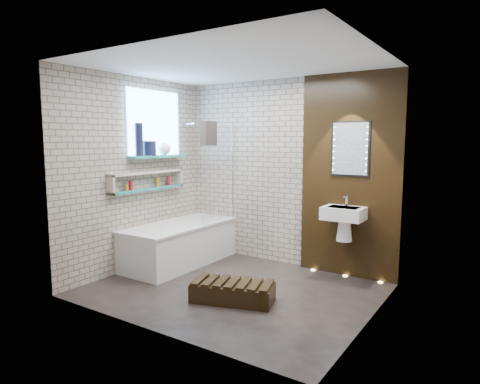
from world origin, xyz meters
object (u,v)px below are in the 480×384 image
Objects in this scene: bath_screen at (218,174)px; walnut_step at (233,292)px; led_mirror at (350,149)px; bathtub at (180,244)px; washbasin at (344,218)px.

walnut_step is (1.07, -1.19, -1.18)m from bath_screen.
led_mirror is at bearing 63.92° from walnut_step.
bathtub is 1.95× the size of walnut_step.
led_mirror reaches higher than bath_screen.
washbasin is at bearing 61.38° from walnut_step.
bathtub reaches higher than walnut_step.
bath_screen is 2.00× the size of led_mirror.
bath_screen is 1.57× the size of walnut_step.
washbasin is at bearing 5.78° from bath_screen.
walnut_step is at bearing -116.08° from led_mirror.
bathtub is 2.32m from washbasin.
washbasin is 0.65× the size of walnut_step.
led_mirror reaches higher than bathtub.
led_mirror is 2.31m from walnut_step.
bathtub is 2.68m from led_mirror.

